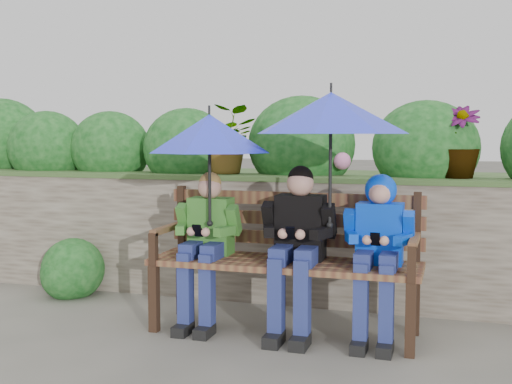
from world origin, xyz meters
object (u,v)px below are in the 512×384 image
(umbrella_right, at_px, (331,113))
(boy_middle, at_px, (297,240))
(park_bench, at_px, (287,251))
(boy_left, at_px, (206,239))
(boy_right, at_px, (378,241))
(umbrella_left, at_px, (209,134))

(umbrella_right, bearing_deg, boy_middle, 179.52)
(park_bench, bearing_deg, boy_middle, -43.17)
(park_bench, height_order, boy_middle, boy_middle)
(park_bench, distance_m, umbrella_right, 1.00)
(boy_left, relative_size, boy_middle, 0.95)
(boy_middle, xyz_separation_m, boy_right, (0.54, 0.02, 0.02))
(boy_right, bearing_deg, boy_left, -179.45)
(boy_right, bearing_deg, boy_middle, -178.16)
(boy_left, height_order, boy_middle, boy_middle)
(park_bench, height_order, boy_right, boy_right)
(umbrella_left, distance_m, umbrella_right, 0.85)
(boy_middle, height_order, umbrella_left, umbrella_left)
(boy_middle, bearing_deg, park_bench, 136.83)
(umbrella_right, bearing_deg, park_bench, 164.11)
(park_bench, distance_m, boy_left, 0.58)
(park_bench, relative_size, boy_left, 1.69)
(park_bench, relative_size, boy_middle, 1.61)
(park_bench, xyz_separation_m, boy_right, (0.63, -0.07, 0.12))
(boy_left, distance_m, boy_middle, 0.66)
(boy_right, bearing_deg, umbrella_left, -177.89)
(boy_left, distance_m, umbrella_left, 0.74)
(umbrella_left, bearing_deg, park_bench, 12.15)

